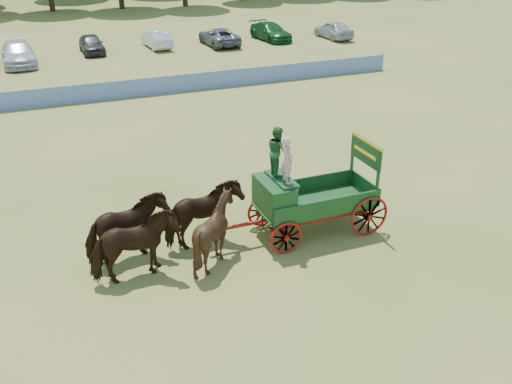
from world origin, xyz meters
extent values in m
plane|color=olive|center=(0.00, 0.00, 0.00)|extent=(160.00, 160.00, 0.00)
imported|color=#311C0D|center=(-8.82, -0.57, 1.06)|extent=(2.63, 1.44, 2.11)
imported|color=#311C0D|center=(-8.82, 0.53, 1.06)|extent=(2.71, 1.75, 2.11)
imported|color=#311C0D|center=(-6.42, -0.57, 1.06)|extent=(2.00, 1.80, 2.12)
imported|color=#311C0D|center=(-6.42, 0.53, 1.06)|extent=(2.69, 1.65, 2.11)
cube|color=maroon|center=(-4.22, -0.02, 0.60)|extent=(0.12, 2.00, 0.12)
cube|color=maroon|center=(-1.22, -0.02, 0.60)|extent=(0.12, 2.00, 0.12)
cube|color=maroon|center=(-2.72, -0.57, 0.72)|extent=(3.80, 0.10, 0.12)
cube|color=maroon|center=(-2.72, 0.53, 0.72)|extent=(3.80, 0.10, 0.12)
cube|color=maroon|center=(-5.12, -0.02, 0.75)|extent=(2.80, 0.09, 0.09)
cube|color=#17461E|center=(-2.72, -0.02, 1.00)|extent=(3.80, 1.80, 0.10)
cube|color=#17461E|center=(-2.72, -0.90, 1.30)|extent=(3.80, 0.06, 0.55)
cube|color=#17461E|center=(-2.72, 0.86, 1.30)|extent=(3.80, 0.06, 0.55)
cube|color=#17461E|center=(-0.84, -0.02, 1.30)|extent=(0.06, 1.80, 0.55)
cube|color=#17461E|center=(-4.22, -0.02, 1.55)|extent=(0.85, 1.70, 1.05)
cube|color=#17461E|center=(-3.97, -0.02, 2.12)|extent=(0.55, 1.50, 0.08)
cube|color=#17461E|center=(-4.60, -0.02, 1.35)|extent=(0.10, 1.60, 0.65)
cube|color=#17461E|center=(-4.42, -0.02, 1.05)|extent=(0.55, 1.60, 0.06)
cube|color=#17461E|center=(-0.92, -0.82, 1.95)|extent=(0.08, 0.08, 1.80)
cube|color=#17461E|center=(-0.92, 0.78, 1.95)|extent=(0.08, 0.08, 1.80)
cube|color=#17461E|center=(-0.92, -0.02, 2.55)|extent=(0.07, 1.75, 0.75)
cube|color=gold|center=(-0.92, -0.02, 2.95)|extent=(0.08, 1.80, 0.09)
cube|color=gold|center=(-0.96, -0.02, 2.55)|extent=(0.02, 1.30, 0.12)
torus|color=maroon|center=(-4.22, -0.97, 0.55)|extent=(1.09, 0.09, 1.09)
torus|color=maroon|center=(-4.22, 0.93, 0.55)|extent=(1.09, 0.09, 1.09)
torus|color=maroon|center=(-1.22, -0.97, 0.70)|extent=(1.39, 0.09, 1.39)
torus|color=maroon|center=(-1.22, 0.93, 0.70)|extent=(1.39, 0.09, 1.39)
imported|color=#D4A2A4|center=(-3.97, -0.37, 2.91)|extent=(0.36, 0.55, 1.49)
imported|color=#225B29|center=(-3.97, 0.33, 2.94)|extent=(0.59, 0.76, 1.57)
cube|color=#204AAE|center=(-1.00, 18.00, 0.53)|extent=(26.00, 0.08, 1.05)
imported|color=silver|center=(-11.05, 29.15, 0.79)|extent=(2.37, 5.49, 1.57)
imported|color=#333338|center=(-5.72, 31.05, 0.70)|extent=(1.68, 4.12, 1.40)
imported|color=silver|center=(-0.63, 31.09, 0.69)|extent=(1.77, 4.29, 1.38)
imported|color=slate|center=(4.32, 30.17, 0.69)|extent=(2.40, 5.02, 1.38)
imported|color=#144C1E|center=(9.09, 30.52, 0.71)|extent=(2.52, 5.06, 1.41)
imported|color=#B2B2B7|center=(14.39, 29.10, 0.75)|extent=(1.90, 4.45, 1.50)
camera|label=1|loc=(-10.92, -14.77, 9.56)|focal=40.00mm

